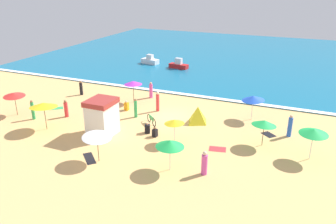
% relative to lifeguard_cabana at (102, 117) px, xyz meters
% --- Properties ---
extents(ground_plane, '(60.00, 60.00, 0.00)m').
position_rel_lifeguard_cabana_xyz_m(ground_plane, '(3.54, 5.54, -1.51)').
color(ground_plane, '#E5B26B').
extents(ocean_water, '(60.00, 44.00, 0.10)m').
position_rel_lifeguard_cabana_xyz_m(ocean_water, '(3.54, 33.54, -1.46)').
color(ocean_water, '#146B93').
rests_on(ocean_water, ground_plane).
extents(wave_breaker_foam, '(57.00, 0.70, 0.01)m').
position_rel_lifeguard_cabana_xyz_m(wave_breaker_foam, '(3.54, 11.84, -1.41)').
color(wave_breaker_foam, white).
rests_on(wave_breaker_foam, ocean_water).
extents(lifeguard_cabana, '(2.03, 2.34, 2.97)m').
position_rel_lifeguard_cabana_xyz_m(lifeguard_cabana, '(0.00, 0.00, 0.00)').
color(lifeguard_cabana, white).
rests_on(lifeguard_cabana, ground_plane).
extents(beach_umbrella_0, '(2.52, 2.53, 2.12)m').
position_rel_lifeguard_cabana_xyz_m(beach_umbrella_0, '(12.15, 3.08, 0.34)').
color(beach_umbrella_0, '#4C3823').
rests_on(beach_umbrella_0, ground_plane).
extents(beach_umbrella_1, '(2.99, 3.00, 2.44)m').
position_rel_lifeguard_cabana_xyz_m(beach_umbrella_1, '(-4.92, -1.02, 0.65)').
color(beach_umbrella_1, '#4C3823').
rests_on(beach_umbrella_1, ground_plane).
extents(beach_umbrella_2, '(2.63, 2.62, 2.18)m').
position_rel_lifeguard_cabana_xyz_m(beach_umbrella_2, '(7.09, -2.89, 0.41)').
color(beach_umbrella_2, silver).
rests_on(beach_umbrella_2, ground_plane).
extents(beach_umbrella_3, '(2.69, 2.67, 2.31)m').
position_rel_lifeguard_cabana_xyz_m(beach_umbrella_3, '(10.48, 7.87, 0.49)').
color(beach_umbrella_3, silver).
rests_on(beach_umbrella_3, ground_plane).
extents(beach_umbrella_4, '(1.97, 1.99, 2.34)m').
position_rel_lifeguard_cabana_xyz_m(beach_umbrella_4, '(15.53, 2.26, 0.59)').
color(beach_umbrella_4, silver).
rests_on(beach_umbrella_4, ground_plane).
extents(beach_umbrella_5, '(2.57, 2.58, 2.26)m').
position_rel_lifeguard_cabana_xyz_m(beach_umbrella_5, '(-1.37, 7.67, 0.55)').
color(beach_umbrella_5, '#4C3823').
rests_on(beach_umbrella_5, ground_plane).
extents(beach_umbrella_6, '(2.72, 2.71, 2.22)m').
position_rel_lifeguard_cabana_xyz_m(beach_umbrella_6, '(2.12, -3.77, 0.44)').
color(beach_umbrella_6, '#4C3823').
rests_on(beach_umbrella_6, ground_plane).
extents(beach_umbrella_7, '(2.72, 2.72, 2.17)m').
position_rel_lifeguard_cabana_xyz_m(beach_umbrella_7, '(-9.67, 0.43, 0.44)').
color(beach_umbrella_7, '#4C3823').
rests_on(beach_umbrella_7, ground_plane).
extents(beach_umbrella_8, '(1.97, 1.96, 1.95)m').
position_rel_lifeguard_cabana_xyz_m(beach_umbrella_8, '(5.87, 0.86, 0.24)').
color(beach_umbrella_8, silver).
rests_on(beach_umbrella_8, ground_plane).
extents(beach_tent, '(1.94, 2.07, 1.48)m').
position_rel_lifeguard_cabana_xyz_m(beach_tent, '(6.28, 5.28, -0.78)').
color(beach_tent, yellow).
rests_on(beach_tent, ground_plane).
extents(parked_bicycle, '(1.42, 1.23, 0.76)m').
position_rel_lifeguard_cabana_xyz_m(parked_bicycle, '(2.68, 3.44, -1.13)').
color(parked_bicycle, black).
rests_on(parked_bicycle, ground_plane).
extents(beachgoer_0, '(0.39, 0.39, 1.70)m').
position_rel_lifeguard_cabana_xyz_m(beachgoer_0, '(-0.37, 9.65, -0.72)').
color(beachgoer_0, '#D84CA5').
rests_on(beachgoer_0, ground_plane).
extents(beachgoer_1, '(0.37, 0.37, 1.82)m').
position_rel_lifeguard_cabana_xyz_m(beachgoer_1, '(13.88, 5.53, -0.66)').
color(beachgoer_1, blue).
rests_on(beachgoer_1, ground_plane).
extents(beachgoer_2, '(0.42, 0.42, 1.77)m').
position_rel_lifeguard_cabana_xyz_m(beachgoer_2, '(0.71, 4.25, -0.67)').
color(beachgoer_2, green).
rests_on(beachgoer_2, ground_plane).
extents(beachgoer_3, '(0.39, 0.39, 0.95)m').
position_rel_lifeguard_cabana_xyz_m(beachgoer_3, '(-0.93, 5.44, -1.10)').
color(beachgoer_3, orange).
rests_on(beachgoer_3, ground_plane).
extents(beachgoer_4, '(0.42, 0.42, 0.82)m').
position_rel_lifeguard_cabana_xyz_m(beachgoer_4, '(4.04, 1.25, -1.16)').
color(beachgoer_4, black).
rests_on(beachgoer_4, ground_plane).
extents(beachgoer_5, '(0.48, 0.48, 1.62)m').
position_rel_lifeguard_cabana_xyz_m(beachgoer_5, '(-5.14, 1.84, -0.75)').
color(beachgoer_5, red).
rests_on(beachgoer_5, ground_plane).
extents(beachgoer_6, '(0.41, 0.41, 1.80)m').
position_rel_lifeguard_cabana_xyz_m(beachgoer_6, '(-7.49, 0.23, -0.65)').
color(beachgoer_6, green).
rests_on(beachgoer_6, ground_plane).
extents(beachgoer_7, '(0.54, 0.54, 1.65)m').
position_rel_lifeguard_cabana_xyz_m(beachgoer_7, '(9.33, -2.53, -0.75)').
color(beachgoer_7, '#D84CA5').
rests_on(beachgoer_7, ground_plane).
extents(beachgoer_8, '(0.40, 0.40, 1.92)m').
position_rel_lifeguard_cabana_xyz_m(beachgoer_8, '(1.91, 6.41, -0.57)').
color(beachgoer_8, red).
rests_on(beachgoer_8, ground_plane).
extents(beachgoer_9, '(0.54, 0.54, 0.91)m').
position_rel_lifeguard_cabana_xyz_m(beachgoer_9, '(3.18, 1.65, -1.13)').
color(beachgoer_9, black).
rests_on(beachgoer_9, ground_plane).
extents(beachgoer_10, '(0.38, 0.38, 1.58)m').
position_rel_lifeguard_cabana_xyz_m(beachgoer_10, '(-7.72, 7.53, -0.77)').
color(beachgoer_10, black).
rests_on(beachgoer_10, ground_plane).
extents(beach_towel_0, '(1.32, 1.30, 0.01)m').
position_rel_lifeguard_cabana_xyz_m(beach_towel_0, '(12.36, 5.18, -1.51)').
color(beach_towel_0, black).
rests_on(beach_towel_0, ground_plane).
extents(beach_towel_1, '(1.44, 1.35, 0.01)m').
position_rel_lifeguard_cabana_xyz_m(beach_towel_1, '(-7.46, 3.15, -1.51)').
color(beach_towel_1, green).
rests_on(beach_towel_1, ground_plane).
extents(beach_towel_2, '(1.38, 1.07, 0.01)m').
position_rel_lifeguard_cabana_xyz_m(beach_towel_2, '(9.23, 1.12, -1.51)').
color(beach_towel_2, red).
rests_on(beach_towel_2, ground_plane).
extents(beach_towel_3, '(1.71, 1.66, 0.01)m').
position_rel_lifeguard_cabana_xyz_m(beach_towel_3, '(1.32, -3.77, -1.51)').
color(beach_towel_3, black).
rests_on(beach_towel_3, ground_plane).
extents(small_boat_0, '(2.75, 1.60, 1.34)m').
position_rel_lifeguard_cabana_xyz_m(small_boat_0, '(-7.00, 23.02, -0.96)').
color(small_boat_0, white).
rests_on(small_boat_0, ocean_water).
extents(small_boat_1, '(2.76, 1.31, 1.42)m').
position_rel_lifeguard_cabana_xyz_m(small_boat_1, '(-2.15, 22.14, -0.96)').
color(small_boat_1, red).
rests_on(small_boat_1, ocean_water).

